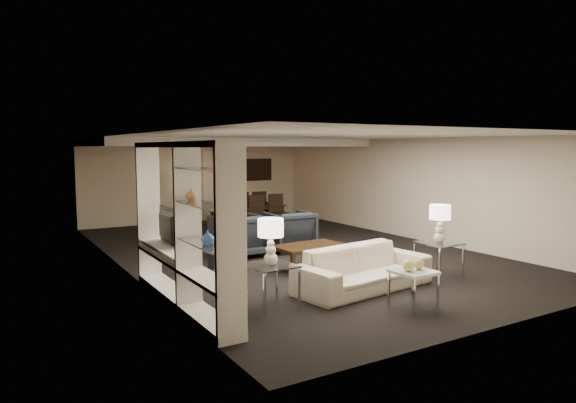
% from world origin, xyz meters
% --- Properties ---
extents(floor, '(11.00, 11.00, 0.00)m').
position_xyz_m(floor, '(0.00, 0.00, 0.00)').
color(floor, black).
rests_on(floor, ground).
extents(ceiling, '(7.00, 11.00, 0.02)m').
position_xyz_m(ceiling, '(0.00, 0.00, 2.50)').
color(ceiling, silver).
rests_on(ceiling, ground).
extents(wall_back, '(7.00, 0.02, 2.50)m').
position_xyz_m(wall_back, '(0.00, 5.50, 1.25)').
color(wall_back, beige).
rests_on(wall_back, ground).
extents(wall_front, '(7.00, 0.02, 2.50)m').
position_xyz_m(wall_front, '(0.00, -5.50, 1.25)').
color(wall_front, beige).
rests_on(wall_front, ground).
extents(wall_left, '(0.02, 11.00, 2.50)m').
position_xyz_m(wall_left, '(-3.50, 0.00, 1.25)').
color(wall_left, beige).
rests_on(wall_left, ground).
extents(wall_right, '(0.02, 11.00, 2.50)m').
position_xyz_m(wall_right, '(3.50, 0.00, 1.25)').
color(wall_right, beige).
rests_on(wall_right, ground).
extents(ceiling_soffit, '(7.00, 4.00, 0.20)m').
position_xyz_m(ceiling_soffit, '(0.00, 3.50, 2.40)').
color(ceiling_soffit, silver).
rests_on(ceiling_soffit, ceiling).
extents(curtains, '(1.50, 0.12, 2.40)m').
position_xyz_m(curtains, '(-0.90, 5.42, 1.20)').
color(curtains, beige).
rests_on(curtains, wall_back).
extents(door, '(0.90, 0.05, 2.10)m').
position_xyz_m(door, '(0.70, 5.47, 1.05)').
color(door, silver).
rests_on(door, wall_back).
extents(painting, '(0.95, 0.04, 0.65)m').
position_xyz_m(painting, '(2.10, 5.46, 1.55)').
color(painting, '#142D38').
rests_on(painting, wall_back).
extents(media_unit, '(0.38, 3.40, 2.35)m').
position_xyz_m(media_unit, '(-3.31, -2.60, 1.18)').
color(media_unit, white).
rests_on(media_unit, wall_left).
extents(pendant_light, '(0.52, 0.52, 0.24)m').
position_xyz_m(pendant_light, '(0.30, 3.50, 1.92)').
color(pendant_light, '#D8591E').
rests_on(pendant_light, ceiling_soffit).
extents(sofa, '(2.45, 1.22, 0.69)m').
position_xyz_m(sofa, '(-0.53, -3.24, 0.34)').
color(sofa, beige).
rests_on(sofa, floor).
extents(coffee_table, '(1.34, 0.84, 0.46)m').
position_xyz_m(coffee_table, '(-0.53, -1.64, 0.23)').
color(coffee_table, black).
rests_on(coffee_table, floor).
extents(armchair_left, '(0.99, 1.02, 0.87)m').
position_xyz_m(armchair_left, '(-1.13, 0.06, 0.44)').
color(armchair_left, black).
rests_on(armchair_left, floor).
extents(armchair_right, '(1.01, 1.03, 0.87)m').
position_xyz_m(armchair_right, '(0.07, 0.06, 0.44)').
color(armchair_right, black).
rests_on(armchair_right, floor).
extents(side_table_left, '(0.69, 0.69, 0.60)m').
position_xyz_m(side_table_left, '(-2.23, -3.24, 0.30)').
color(side_table_left, silver).
rests_on(side_table_left, floor).
extents(side_table_right, '(0.65, 0.65, 0.60)m').
position_xyz_m(side_table_right, '(1.17, -3.24, 0.30)').
color(side_table_right, silver).
rests_on(side_table_right, floor).
extents(table_lamp_left, '(0.41, 0.41, 0.67)m').
position_xyz_m(table_lamp_left, '(-2.23, -3.24, 0.94)').
color(table_lamp_left, white).
rests_on(table_lamp_left, side_table_left).
extents(table_lamp_right, '(0.40, 0.40, 0.67)m').
position_xyz_m(table_lamp_right, '(1.17, -3.24, 0.94)').
color(table_lamp_right, beige).
rests_on(table_lamp_right, side_table_right).
extents(marble_table, '(0.56, 0.56, 0.54)m').
position_xyz_m(marble_table, '(-0.53, -4.34, 0.27)').
color(marble_table, white).
rests_on(marble_table, floor).
extents(gold_gourd_a, '(0.17, 0.17, 0.17)m').
position_xyz_m(gold_gourd_a, '(-0.63, -4.34, 0.62)').
color(gold_gourd_a, '#F0DD7F').
rests_on(gold_gourd_a, marble_table).
extents(gold_gourd_b, '(0.15, 0.15, 0.15)m').
position_xyz_m(gold_gourd_b, '(-0.43, -4.34, 0.61)').
color(gold_gourd_b, tan).
rests_on(gold_gourd_b, marble_table).
extents(television, '(0.99, 0.13, 0.57)m').
position_xyz_m(television, '(-3.28, -1.70, 1.04)').
color(television, black).
rests_on(television, media_unit).
extents(vase_blue, '(0.17, 0.17, 0.18)m').
position_xyz_m(vase_blue, '(-3.31, -3.56, 1.15)').
color(vase_blue, '#264DA8').
rests_on(vase_blue, media_unit).
extents(vase_amber, '(0.16, 0.16, 0.16)m').
position_xyz_m(vase_amber, '(-3.31, -3.01, 1.64)').
color(vase_amber, '#B47B3C').
rests_on(vase_amber, media_unit).
extents(floor_speaker, '(0.15, 0.15, 1.01)m').
position_xyz_m(floor_speaker, '(-2.10, -0.69, 0.50)').
color(floor_speaker, black).
rests_on(floor_speaker, floor).
extents(dining_table, '(1.92, 1.09, 0.67)m').
position_xyz_m(dining_table, '(0.64, 3.21, 0.34)').
color(dining_table, black).
rests_on(dining_table, floor).
extents(chair_nl, '(0.47, 0.47, 1.00)m').
position_xyz_m(chair_nl, '(0.04, 2.56, 0.50)').
color(chair_nl, black).
rests_on(chair_nl, floor).
extents(chair_nm, '(0.51, 0.51, 1.00)m').
position_xyz_m(chair_nm, '(0.64, 2.56, 0.50)').
color(chair_nm, black).
rests_on(chair_nm, floor).
extents(chair_nr, '(0.49, 0.49, 1.00)m').
position_xyz_m(chair_nr, '(1.24, 2.56, 0.50)').
color(chair_nr, black).
rests_on(chair_nr, floor).
extents(chair_fl, '(0.50, 0.50, 1.00)m').
position_xyz_m(chair_fl, '(0.04, 3.86, 0.50)').
color(chair_fl, black).
rests_on(chair_fl, floor).
extents(chair_fm, '(0.48, 0.48, 1.00)m').
position_xyz_m(chair_fm, '(0.64, 3.86, 0.50)').
color(chair_fm, black).
rests_on(chair_fm, floor).
extents(chair_fr, '(0.52, 0.52, 1.00)m').
position_xyz_m(chair_fr, '(1.24, 3.86, 0.50)').
color(chair_fr, black).
rests_on(chair_fr, floor).
extents(floor_lamp, '(0.28, 0.28, 1.56)m').
position_xyz_m(floor_lamp, '(-0.62, 4.75, 0.78)').
color(floor_lamp, black).
rests_on(floor_lamp, floor).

